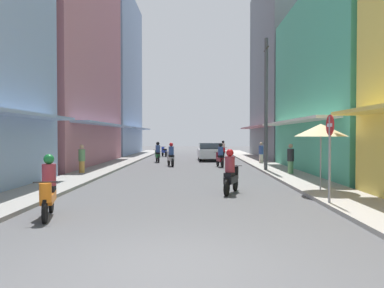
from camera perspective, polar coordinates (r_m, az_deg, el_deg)
ground_plane at (r=22.75m, az=-0.46°, el=-3.84°), size 92.68×92.68×0.00m
sidewalk_left at (r=23.42m, az=-13.19°, el=-3.58°), size 2.03×50.13×0.12m
sidewalk_right at (r=23.22m, az=12.38°, el=-3.61°), size 2.03×50.13×0.12m
building_left_mid at (r=27.29m, az=-20.48°, el=12.60°), size 7.05×13.63×14.85m
building_left_far at (r=40.08m, az=-13.43°, el=10.32°), size 7.05×11.70×16.69m
building_right_mid at (r=21.89m, az=24.40°, el=8.55°), size 7.05×12.69×9.70m
building_right_far at (r=34.40m, az=15.65°, el=11.36°), size 7.05×12.08×16.14m
motorbike_red at (r=34.39m, az=4.94°, el=-0.91°), size 0.55×1.81×1.58m
motorbike_blue at (r=35.53m, az=-4.42°, el=-1.16°), size 0.77×1.73×0.96m
motorbike_orange at (r=9.81m, az=-21.67°, el=-6.65°), size 0.68×1.77×1.58m
motorbike_maroon at (r=23.65m, az=4.42°, el=-1.93°), size 0.59×1.80×1.58m
motorbike_silver at (r=24.30m, az=-3.37°, el=-1.84°), size 0.69×1.76×1.58m
motorbike_black at (r=12.91m, az=6.17°, el=-4.66°), size 0.78×1.73×1.58m
motorbike_green at (r=27.89m, az=-5.44°, el=-1.44°), size 0.64×1.78×1.58m
parked_car at (r=29.85m, az=2.68°, el=-1.18°), size 1.90×4.16×1.45m
pedestrian_foreground at (r=19.66m, az=-16.93°, el=-2.40°), size 0.34×0.34×1.59m
pedestrian_midway at (r=19.12m, az=15.24°, el=-2.42°), size 0.34×0.34×1.63m
pedestrian_far at (r=26.22m, az=10.81°, el=-1.45°), size 0.34×0.34×1.58m
vendor_umbrella at (r=13.67m, az=19.60°, el=2.05°), size 1.86×1.86×2.47m
utility_pole at (r=20.97m, az=11.56°, el=6.21°), size 0.20×1.20×7.53m
street_sign_no_entry at (r=11.12m, az=20.85°, el=-0.47°), size 0.07×0.60×2.65m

